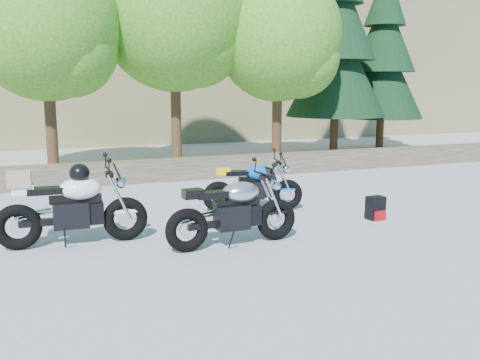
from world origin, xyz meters
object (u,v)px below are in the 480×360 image
(white_bike, at_px, (71,206))
(blue_bike, at_px, (254,187))
(silver_bike, at_px, (234,212))
(backpack, at_px, (376,208))

(white_bike, distance_m, blue_bike, 3.39)
(white_bike, bearing_deg, silver_bike, -19.24)
(white_bike, relative_size, backpack, 5.39)
(white_bike, height_order, blue_bike, white_bike)
(silver_bike, height_order, white_bike, white_bike)
(blue_bike, distance_m, backpack, 2.17)
(silver_bike, bearing_deg, backpack, 7.17)
(silver_bike, height_order, blue_bike, silver_bike)
(silver_bike, xyz_separation_m, backpack, (2.79, 0.57, -0.30))
(silver_bike, relative_size, blue_bike, 1.11)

